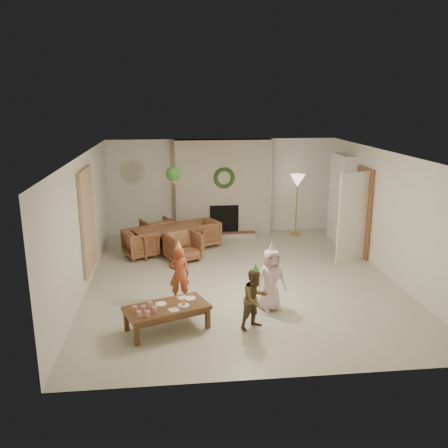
{
  "coord_description": "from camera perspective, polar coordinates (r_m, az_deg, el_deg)",
  "views": [
    {
      "loc": [
        -1.31,
        -8.8,
        3.53
      ],
      "look_at": [
        -0.3,
        0.4,
        1.05
      ],
      "focal_mm": 37.87,
      "sensor_mm": 36.0,
      "label": 1
    }
  ],
  "objects": [
    {
      "name": "plate_c",
      "position": [
        7.74,
        -4.11,
        -8.92
      ],
      "size": [
        0.23,
        0.23,
        0.01
      ],
      "primitive_type": "cylinder",
      "rotation": [
        0.0,
        0.0,
        0.38
      ],
      "color": "white",
      "rests_on": "coffee_table_top"
    },
    {
      "name": "coffee_table_apron",
      "position": [
        7.55,
        -6.91,
        -10.5
      ],
      "size": [
        1.3,
        0.94,
        0.08
      ],
      "primitive_type": "cube",
      "rotation": [
        0.0,
        0.0,
        0.38
      ],
      "color": "brown",
      "rests_on": "floor"
    },
    {
      "name": "dining_table",
      "position": [
        11.22,
        -6.61,
        -1.9
      ],
      "size": [
        1.87,
        1.52,
        0.58
      ],
      "primitive_type": "imported",
      "rotation": [
        0.0,
        0.0,
        0.43
      ],
      "color": "brown",
      "rests_on": "floor"
    },
    {
      "name": "dining_chair_right",
      "position": [
        11.59,
        -2.57,
        -1.1
      ],
      "size": [
        0.92,
        0.91,
        0.64
      ],
      "primitive_type": "imported",
      "rotation": [
        0.0,
        0.0,
        -1.14
      ],
      "color": "brown",
      "rests_on": "floor"
    },
    {
      "name": "party_hat_pink",
      "position": [
        7.93,
        5.78,
        -2.77
      ],
      "size": [
        0.15,
        0.15,
        0.19
      ],
      "primitive_type": "cone",
      "rotation": [
        0.0,
        0.0,
        0.07
      ],
      "color": "#B0AFB6",
      "rests_on": "child_pink"
    },
    {
      "name": "cup_e",
      "position": [
        7.32,
        -8.35,
        -10.18
      ],
      "size": [
        0.09,
        0.09,
        0.09
      ],
      "primitive_type": "cylinder",
      "rotation": [
        0.0,
        0.0,
        0.38
      ],
      "color": "silver",
      "rests_on": "coffee_table_top"
    },
    {
      "name": "curtain_panel",
      "position": [
        9.43,
        -16.14,
        0.4
      ],
      "size": [
        0.06,
        1.2,
        2.0
      ],
      "primitive_type": "cube",
      "color": "beige",
      "rests_on": "wall_left"
    },
    {
      "name": "bookshelf_shelf_b",
      "position": [
        12.15,
        13.79,
        1.81
      ],
      "size": [
        0.3,
        0.92,
        0.03
      ],
      "primitive_type": "cube",
      "color": "white",
      "rests_on": "bookshelf_carcass"
    },
    {
      "name": "floor_lamp_post",
      "position": [
        12.54,
        8.74,
        2.04
      ],
      "size": [
        0.03,
        0.03,
        1.45
      ],
      "primitive_type": "cylinder",
      "color": "gold",
      "rests_on": "floor"
    },
    {
      "name": "cup_a",
      "position": [
        7.22,
        -10.21,
        -10.62
      ],
      "size": [
        0.09,
        0.09,
        0.09
      ],
      "primitive_type": "cylinder",
      "rotation": [
        0.0,
        0.0,
        0.38
      ],
      "color": "silver",
      "rests_on": "coffee_table_top"
    },
    {
      "name": "food_scoop",
      "position": [
        7.49,
        -4.89,
        -9.47
      ],
      "size": [
        0.09,
        0.09,
        0.07
      ],
      "primitive_type": "sphere",
      "rotation": [
        0.0,
        0.0,
        0.38
      ],
      "color": "tan",
      "rests_on": "plate_b"
    },
    {
      "name": "coffee_leg_br",
      "position": [
        8.02,
        -3.64,
        -9.82
      ],
      "size": [
        0.09,
        0.09,
        0.33
      ],
      "primitive_type": "cube",
      "rotation": [
        0.0,
        0.0,
        0.38
      ],
      "color": "brown",
      "rests_on": "floor"
    },
    {
      "name": "bookshelf_shelf_a",
      "position": [
        12.24,
        13.68,
        -0.01
      ],
      "size": [
        0.3,
        0.92,
        0.03
      ],
      "primitive_type": "cube",
      "color": "white",
      "rests_on": "bookshelf_carcass"
    },
    {
      "name": "wall_front",
      "position": [
        5.92,
        7.09,
        -7.79
      ],
      "size": [
        7.0,
        0.0,
        7.0
      ],
      "primitive_type": "plane",
      "rotation": [
        -1.57,
        0.0,
        0.0
      ],
      "color": "silver",
      "rests_on": "floor"
    },
    {
      "name": "fireplace_mass",
      "position": [
        12.39,
        -0.08,
        4.39
      ],
      "size": [
        2.5,
        0.4,
        2.5
      ],
      "primitive_type": "cube",
      "color": "#5A1A18",
      "rests_on": "floor"
    },
    {
      "name": "books_row_upper",
      "position": [
        11.94,
        14.02,
        4.18
      ],
      "size": [
        0.2,
        0.36,
        0.22
      ],
      "primitive_type": "cube",
      "color": "#B47F26",
      "rests_on": "bookshelf_shelf_c"
    },
    {
      "name": "fireplace_firebox",
      "position": [
        12.39,
        0.01,
        0.6
      ],
      "size": [
        0.75,
        0.12,
        0.75
      ],
      "primitive_type": "cube",
      "color": "black",
      "rests_on": "floor"
    },
    {
      "name": "fireplace_hearth",
      "position": [
        12.33,
        0.09,
        -1.35
      ],
      "size": [
        1.6,
        0.3,
        0.12
      ],
      "primitive_type": "cube",
      "color": "maroon",
      "rests_on": "floor"
    },
    {
      "name": "bookshelf_carcass",
      "position": [
        12.1,
        13.95,
        2.97
      ],
      "size": [
        0.3,
        1.0,
        2.2
      ],
      "primitive_type": "cube",
      "color": "white",
      "rests_on": "floor"
    },
    {
      "name": "wall_left",
      "position": [
        9.25,
        -16.58,
        0.09
      ],
      "size": [
        0.0,
        7.0,
        7.0
      ],
      "primitive_type": "plane",
      "rotation": [
        1.57,
        0.0,
        1.57
      ],
      "color": "silver",
      "rests_on": "floor"
    },
    {
      "name": "coffee_leg_bl",
      "position": [
        7.67,
        -11.72,
        -11.35
      ],
      "size": [
        0.09,
        0.09,
        0.33
      ],
      "primitive_type": "cube",
      "rotation": [
        0.0,
        0.0,
        0.38
      ],
      "color": "brown",
      "rests_on": "floor"
    },
    {
      "name": "floor_lamp_shade",
      "position": [
        12.41,
        8.87,
        5.19
      ],
      "size": [
        0.39,
        0.39,
        0.32
      ],
      "primitive_type": "cone",
      "rotation": [
        3.14,
        0.0,
        0.0
      ],
      "color": "beige",
      "rests_on": "floor_lamp_post"
    },
    {
      "name": "wall_back",
      "position": [
        12.58,
        -0.18,
        4.56
      ],
      "size": [
        7.0,
        0.0,
        7.0
      ],
      "primitive_type": "plane",
      "rotation": [
        1.57,
        0.0,
        0.0
      ],
      "color": "silver",
      "rests_on": "floor"
    },
    {
      "name": "napkin_right",
      "position": [
        7.77,
        -5.02,
        -8.85
      ],
      "size": [
        0.19,
        0.19,
        0.01
      ],
      "primitive_type": "cube",
      "rotation": [
        0.0,
        0.0,
        0.38
      ],
      "color": "#DFA4B0",
      "rests_on": "coffee_table_top"
    },
    {
      "name": "child_pink",
      "position": [
        8.12,
        5.67,
        -6.69
      ],
      "size": [
        0.6,
        0.46,
        1.08
      ],
      "primitive_type": "imported",
      "rotation": [
        0.0,
        0.0,
        0.25
      ],
      "color": "beige",
      "rests_on": "floor"
    },
    {
      "name": "coffee_leg_fr",
      "position": [
        7.6,
        -1.98,
        -11.3
      ],
      "size": [
        0.09,
        0.09,
        0.33
      ],
      "primitive_type": "cube",
      "rotation": [
        0.0,
        0.0,
        0.38
      ],
      "color": "brown",
      "rests_on": "floor"
    },
    {
      "name": "child_red",
      "position": [
        8.44,
        -5.43,
        -6.09
      ],
      "size": [
        0.38,
        0.26,
        1.01
      ],
      "primitive_type": "imported",
      "rotation": [
        0.0,
        0.0,
        3.19
      ],
      "color": "#A04022",
      "rests_on": "floor"
    },
    {
      "name": "books_row_mid",
      "position": [
        12.16,
        13.66,
        2.51
      ],
      "size": [
        0.2,
        0.44,
        0.24
      ],
      "primitive_type": "cube",
      "color": "#21587B",
      "rests_on": "bookshelf_shelf_b"
    },
    {
      "name": "bookshelf_shelf_d",
      "position": [
        12.0,
        14.03,
        5.53
      ],
      "size": [
        0.3,
        0.92,
        0.03
      ],
      "primitive_type": "cube",
      "color": "white",
      "rests_on": "bookshelf_carcass"
    },
    {
      "name": "hanging_plant_cord",
      "position": [
        10.4,
        -6.2,
        7.28
      ],
      "size": [
        0.01,
        0.01,
        0.7
      ],
      "primitive_type": "cylinder",
      "color": "tan",
      "rests_on": "ceiling"
    },
    {
      "name": "bookshelf_shelf_c",
      "position": [
        12.06,
        13.91,
        3.66
      ],
      "size": [
        0.3,
        0.92,
        0.03
      ],
      "primitive_type": "cube",
      "color": "white",
      "rests_on": "bookshelf_carcass"
    },
    {
      "name": "cup_b",
      "position": [
        7.39,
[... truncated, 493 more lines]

